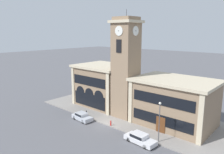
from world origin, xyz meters
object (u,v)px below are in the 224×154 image
(parked_car_near, at_px, (82,116))
(street_lamp, at_px, (159,116))
(bollard, at_px, (86,113))
(fire_hydrant, at_px, (111,123))
(parked_car_mid, at_px, (140,138))

(parked_car_near, bearing_deg, street_lamp, 10.99)
(parked_car_near, relative_size, street_lamp, 0.71)
(bollard, distance_m, fire_hydrant, 6.11)
(parked_car_near, distance_m, street_lamp, 14.65)
(parked_car_mid, xyz_separation_m, fire_hydrant, (-6.71, 1.41, -0.14))
(bollard, height_order, fire_hydrant, bollard)
(parked_car_near, xyz_separation_m, fire_hydrant, (5.53, 1.42, -0.13))
(parked_car_near, bearing_deg, fire_hydrant, 18.34)
(bollard, bearing_deg, parked_car_near, -69.89)
(parked_car_near, xyz_separation_m, bollard, (-0.58, 1.57, -0.03))
(parked_car_mid, bearing_deg, bollard, 176.99)
(street_lamp, bearing_deg, parked_car_mid, -138.06)
(street_lamp, distance_m, bollard, 15.12)
(parked_car_near, distance_m, bollard, 1.68)
(bollard, bearing_deg, parked_car_mid, -7.00)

